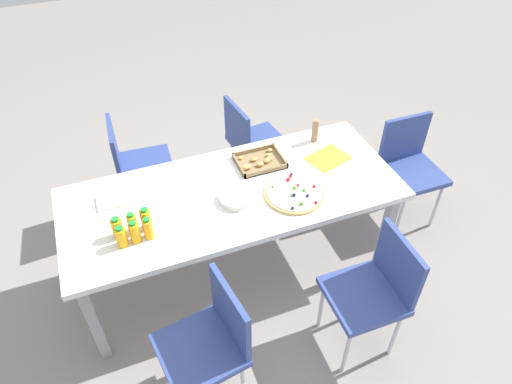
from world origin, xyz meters
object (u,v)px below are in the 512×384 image
napkin_stack (110,201)px  juice_bottle_1 (135,232)px  juice_bottle_2 (148,228)px  juice_bottle_3 (117,228)px  chair_far_left (135,162)px  juice_bottle_0 (121,237)px  juice_bottle_4 (133,223)px  chair_end (409,163)px  party_table (233,199)px  fruit_pizza (294,193)px  chair_far_right (251,140)px  chair_near_left (211,339)px  paper_folder (328,158)px  snack_tray (259,161)px  cardboard_tube (315,130)px  chair_near_right (376,287)px  plate_stack (237,197)px  juice_bottle_5 (146,219)px

napkin_stack → juice_bottle_1: bearing=-76.1°
juice_bottle_2 → juice_bottle_3: 0.17m
chair_far_left → juice_bottle_0: (-0.21, -1.01, 0.29)m
juice_bottle_1 → juice_bottle_4: 0.07m
chair_end → chair_far_left: size_ratio=1.00×
party_table → fruit_pizza: bearing=-25.8°
chair_far_right → chair_near_left: same height
fruit_pizza → paper_folder: 0.44m
chair_end → snack_tray: chair_end is taller
chair_near_left → napkin_stack: 1.04m
chair_far_left → juice_bottle_1: (-0.13, -1.01, 0.30)m
juice_bottle_4 → cardboard_tube: cardboard_tube is taller
chair_far_left → juice_bottle_2: 1.05m
party_table → cardboard_tube: size_ratio=12.24×
napkin_stack → chair_near_right: bearing=-37.8°
chair_far_left → plate_stack: bearing=32.5°
juice_bottle_5 → fruit_pizza: juice_bottle_5 is taller
chair_near_right → chair_near_left: (-0.95, 0.03, 0.00)m
chair_far_right → juice_bottle_2: size_ratio=5.85×
juice_bottle_1 → snack_tray: bearing=24.1°
juice_bottle_4 → plate_stack: bearing=3.4°
juice_bottle_0 → juice_bottle_1: bearing=2.2°
chair_near_right → chair_end: size_ratio=1.00×
chair_near_right → paper_folder: chair_near_right is taller
juice_bottle_1 → napkin_stack: size_ratio=0.97×
chair_far_right → juice_bottle_0: size_ratio=6.10×
juice_bottle_5 → juice_bottle_4: bearing=-178.9°
chair_near_right → napkin_stack: (-1.27, 0.99, 0.24)m
fruit_pizza → chair_near_left: bearing=-140.2°
party_table → snack_tray: (0.26, 0.20, 0.08)m
chair_far_left → juice_bottle_2: bearing=0.6°
chair_near_right → cardboard_tube: cardboard_tube is taller
chair_far_left → fruit_pizza: bearing=44.2°
chair_far_right → juice_bottle_3: (-1.12, -0.89, 0.29)m
snack_tray → napkin_stack: (-0.97, -0.02, -0.00)m
juice_bottle_4 → cardboard_tube: 1.39m
chair_near_left → juice_bottle_4: size_ratio=6.07×
cardboard_tube → party_table: bearing=-157.3°
juice_bottle_2 → plate_stack: (0.55, 0.11, -0.05)m
chair_far_left → snack_tray: bearing=54.5°
fruit_pizza → chair_far_left: bearing=130.3°
chair_near_right → chair_far_left: (-1.05, 1.62, 0.00)m
chair_end → chair_far_left: 2.03m
party_table → chair_far_left: (-0.49, 0.82, -0.16)m
juice_bottle_3 → paper_folder: juice_bottle_3 is taller
chair_far_right → juice_bottle_2: 1.39m
chair_near_right → snack_tray: size_ratio=2.73×
juice_bottle_4 → juice_bottle_5: (0.08, 0.00, 0.01)m
chair_near_left → juice_bottle_0: (-0.30, 0.59, 0.29)m
cardboard_tube → juice_bottle_3: bearing=-163.6°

